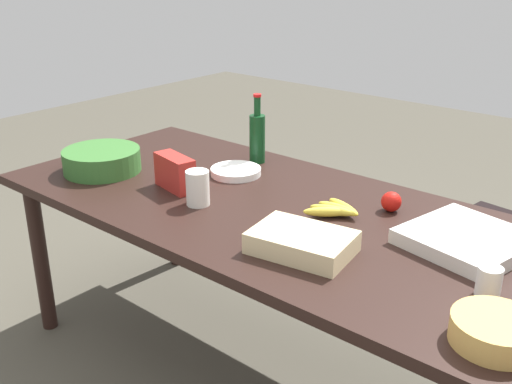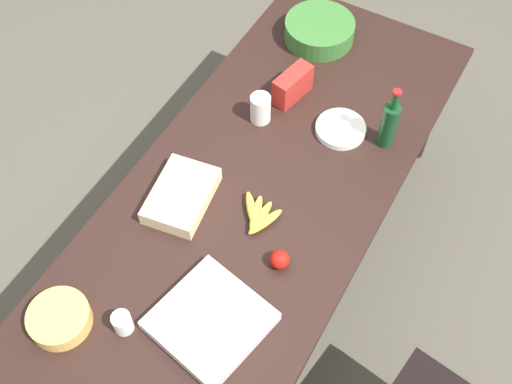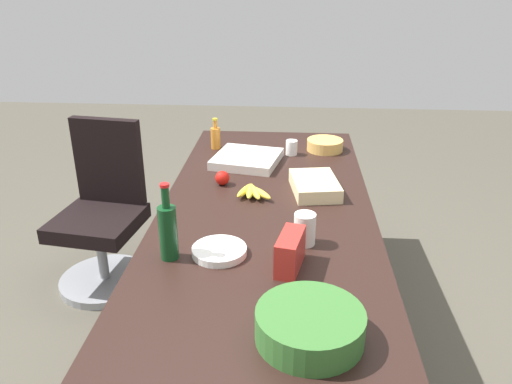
{
  "view_description": "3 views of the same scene",
  "coord_description": "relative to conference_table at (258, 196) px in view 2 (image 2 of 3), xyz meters",
  "views": [
    {
      "loc": [
        -1.22,
        1.66,
        1.69
      ],
      "look_at": [
        0.15,
        0.04,
        0.84
      ],
      "focal_mm": 42.23,
      "sensor_mm": 36.0,
      "label": 1
    },
    {
      "loc": [
        -1.3,
        -0.73,
        2.94
      ],
      "look_at": [
        -0.05,
        -0.02,
        0.82
      ],
      "focal_mm": 44.71,
      "sensor_mm": 36.0,
      "label": 2
    },
    {
      "loc": [
        2.18,
        0.11,
        1.84
      ],
      "look_at": [
        -0.01,
        -0.05,
        0.86
      ],
      "focal_mm": 35.59,
      "sensor_mm": 36.0,
      "label": 3
    }
  ],
  "objects": [
    {
      "name": "mayo_jar",
      "position": [
        0.33,
        0.17,
        0.14
      ],
      "size": [
        0.1,
        0.1,
        0.14
      ],
      "primitive_type": "cylinder",
      "rotation": [
        0.0,
        0.0,
        0.08
      ],
      "color": "white",
      "rests_on": "conference_table"
    },
    {
      "name": "pizza_box",
      "position": [
        -0.6,
        -0.15,
        0.1
      ],
      "size": [
        0.42,
        0.42,
        0.05
      ],
      "primitive_type": "cube",
      "rotation": [
        0.0,
        0.0,
        -0.2
      ],
      "color": "silver",
      "rests_on": "conference_table"
    },
    {
      "name": "sheet_cake",
      "position": [
        -0.21,
        0.24,
        0.11
      ],
      "size": [
        0.35,
        0.27,
        0.07
      ],
      "primitive_type": "cube",
      "rotation": [
        0.0,
        0.0,
        0.16
      ],
      "color": "beige",
      "rests_on": "conference_table"
    },
    {
      "name": "wine_bottle",
      "position": [
        0.48,
        -0.36,
        0.19
      ],
      "size": [
        0.08,
        0.08,
        0.32
      ],
      "color": "#113E1C",
      "rests_on": "conference_table"
    },
    {
      "name": "salad_bowl",
      "position": [
        0.92,
        0.18,
        0.12
      ],
      "size": [
        0.37,
        0.37,
        0.1
      ],
      "primitive_type": "cylinder",
      "rotation": [
        0.0,
        0.0,
        0.1
      ],
      "color": "#356B2D",
      "rests_on": "conference_table"
    },
    {
      "name": "paper_cup",
      "position": [
        -0.77,
        0.11,
        0.12
      ],
      "size": [
        0.07,
        0.07,
        0.09
      ],
      "primitive_type": "cylinder",
      "rotation": [
        0.0,
        0.0,
        -0.07
      ],
      "color": "white",
      "rests_on": "conference_table"
    },
    {
      "name": "paper_plate_stack",
      "position": [
        0.44,
        -0.17,
        0.09
      ],
      "size": [
        0.24,
        0.24,
        0.03
      ],
      "primitive_type": "cylinder",
      "rotation": [
        0.0,
        0.0,
        -0.08
      ],
      "color": "white",
      "rests_on": "conference_table"
    },
    {
      "name": "apple_red",
      "position": [
        -0.27,
        -0.25,
        0.11
      ],
      "size": [
        0.09,
        0.09,
        0.08
      ],
      "primitive_type": "sphere",
      "rotation": [
        0.0,
        0.0,
        -0.18
      ],
      "color": "red",
      "rests_on": "conference_table"
    },
    {
      "name": "ground_plane",
      "position": [
        0.0,
        0.0,
        -0.72
      ],
      "size": [
        10.0,
        10.0,
        0.0
      ],
      "primitive_type": "plane",
      "color": "#4F4B3F"
    },
    {
      "name": "chip_bag_red",
      "position": [
        0.52,
        0.12,
        0.14
      ],
      "size": [
        0.21,
        0.12,
        0.14
      ],
      "primitive_type": "cube",
      "rotation": [
        0.0,
        0.0,
        -0.21
      ],
      "color": "#B62A23",
      "rests_on": "conference_table"
    },
    {
      "name": "chip_bowl",
      "position": [
        -0.87,
        0.32,
        0.1
      ],
      "size": [
        0.24,
        0.24,
        0.07
      ],
      "primitive_type": "cylinder",
      "rotation": [
        0.0,
        0.0,
        0.06
      ],
      "color": "#E3B057",
      "rests_on": "conference_table"
    },
    {
      "name": "conference_table",
      "position": [
        0.0,
        0.0,
        0.0
      ],
      "size": [
        2.46,
        1.02,
        0.79
      ],
      "color": "black",
      "rests_on": "ground"
    },
    {
      "name": "banana_bunch",
      "position": [
        -0.13,
        -0.08,
        0.1
      ],
      "size": [
        0.19,
        0.19,
        0.04
      ],
      "color": "yellow",
      "rests_on": "conference_table"
    }
  ]
}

